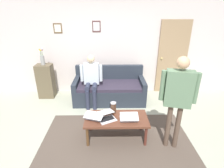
{
  "coord_description": "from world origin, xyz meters",
  "views": [
    {
      "loc": [
        0.0,
        2.72,
        2.29
      ],
      "look_at": [
        -0.05,
        -0.78,
        0.8
      ],
      "focal_mm": 28.25,
      "sensor_mm": 36.0,
      "label": 1
    }
  ],
  "objects_px": {
    "laptop_right": "(95,117)",
    "french_press": "(113,107)",
    "side_shelf": "(46,81)",
    "coffee_table": "(116,120)",
    "person_seated": "(91,78)",
    "interior_door": "(172,58)",
    "flower_vase": "(42,59)",
    "couch": "(109,89)",
    "laptop_center": "(107,117)",
    "person_standing": "(178,93)",
    "laptop_left": "(129,118)"
  },
  "relations": [
    {
      "from": "laptop_right",
      "to": "french_press",
      "type": "relative_size",
      "value": 1.66
    },
    {
      "from": "french_press",
      "to": "side_shelf",
      "type": "xyz_separation_m",
      "value": [
        1.82,
        -1.57,
        -0.08
      ]
    },
    {
      "from": "coffee_table",
      "to": "person_seated",
      "type": "bearing_deg",
      "value": -66.62
    },
    {
      "from": "interior_door",
      "to": "laptop_right",
      "type": "height_order",
      "value": "interior_door"
    },
    {
      "from": "flower_vase",
      "to": "couch",
      "type": "bearing_deg",
      "value": 173.17
    },
    {
      "from": "laptop_center",
      "to": "person_standing",
      "type": "relative_size",
      "value": 0.25
    },
    {
      "from": "laptop_right",
      "to": "french_press",
      "type": "xyz_separation_m",
      "value": [
        -0.34,
        -0.21,
        0.07
      ]
    },
    {
      "from": "interior_door",
      "to": "side_shelf",
      "type": "xyz_separation_m",
      "value": [
        3.52,
        0.32,
        -0.56
      ]
    },
    {
      "from": "couch",
      "to": "french_press",
      "type": "distance_m",
      "value": 1.39
    },
    {
      "from": "coffee_table",
      "to": "couch",
      "type": "bearing_deg",
      "value": -85.27
    },
    {
      "from": "french_press",
      "to": "person_standing",
      "type": "xyz_separation_m",
      "value": [
        -1.02,
        0.43,
        0.51
      ]
    },
    {
      "from": "laptop_left",
      "to": "side_shelf",
      "type": "relative_size",
      "value": 0.35
    },
    {
      "from": "interior_door",
      "to": "laptop_left",
      "type": "bearing_deg",
      "value": 56.45
    },
    {
      "from": "couch",
      "to": "laptop_left",
      "type": "height_order",
      "value": "couch"
    },
    {
      "from": "laptop_left",
      "to": "french_press",
      "type": "distance_m",
      "value": 0.38
    },
    {
      "from": "coffee_table",
      "to": "side_shelf",
      "type": "height_order",
      "value": "side_shelf"
    },
    {
      "from": "flower_vase",
      "to": "person_seated",
      "type": "bearing_deg",
      "value": 161.51
    },
    {
      "from": "person_standing",
      "to": "coffee_table",
      "type": "bearing_deg",
      "value": -14.1
    },
    {
      "from": "couch",
      "to": "coffee_table",
      "type": "relative_size",
      "value": 1.58
    },
    {
      "from": "couch",
      "to": "interior_door",
      "type": "bearing_deg",
      "value": -163.46
    },
    {
      "from": "person_standing",
      "to": "person_seated",
      "type": "relative_size",
      "value": 1.3
    },
    {
      "from": "flower_vase",
      "to": "interior_door",
      "type": "bearing_deg",
      "value": -174.84
    },
    {
      "from": "laptop_right",
      "to": "person_standing",
      "type": "distance_m",
      "value": 1.49
    },
    {
      "from": "person_standing",
      "to": "laptop_left",
      "type": "bearing_deg",
      "value": -13.24
    },
    {
      "from": "french_press",
      "to": "person_seated",
      "type": "bearing_deg",
      "value": -65.46
    },
    {
      "from": "laptop_center",
      "to": "french_press",
      "type": "bearing_deg",
      "value": -119.89
    },
    {
      "from": "interior_door",
      "to": "french_press",
      "type": "relative_size",
      "value": 8.33
    },
    {
      "from": "couch",
      "to": "laptop_right",
      "type": "bearing_deg",
      "value": 80.65
    },
    {
      "from": "laptop_left",
      "to": "flower_vase",
      "type": "relative_size",
      "value": 0.73
    },
    {
      "from": "interior_door",
      "to": "laptop_center",
      "type": "xyz_separation_m",
      "value": [
        1.83,
        2.12,
        -0.54
      ]
    },
    {
      "from": "laptop_right",
      "to": "flower_vase",
      "type": "xyz_separation_m",
      "value": [
        1.49,
        -1.79,
        0.61
      ]
    },
    {
      "from": "interior_door",
      "to": "person_standing",
      "type": "bearing_deg",
      "value": 73.74
    },
    {
      "from": "laptop_right",
      "to": "side_shelf",
      "type": "relative_size",
      "value": 0.44
    },
    {
      "from": "couch",
      "to": "laptop_left",
      "type": "bearing_deg",
      "value": 102.19
    },
    {
      "from": "side_shelf",
      "to": "person_seated",
      "type": "bearing_deg",
      "value": 161.56
    },
    {
      "from": "laptop_left",
      "to": "person_standing",
      "type": "xyz_separation_m",
      "value": [
        -0.75,
        0.18,
        0.58
      ]
    },
    {
      "from": "french_press",
      "to": "flower_vase",
      "type": "height_order",
      "value": "flower_vase"
    },
    {
      "from": "flower_vase",
      "to": "person_seated",
      "type": "relative_size",
      "value": 0.35
    },
    {
      "from": "interior_door",
      "to": "french_press",
      "type": "height_order",
      "value": "interior_door"
    },
    {
      "from": "coffee_table",
      "to": "person_seated",
      "type": "height_order",
      "value": "person_seated"
    },
    {
      "from": "laptop_right",
      "to": "flower_vase",
      "type": "relative_size",
      "value": 0.91
    },
    {
      "from": "laptop_right",
      "to": "side_shelf",
      "type": "height_order",
      "value": "side_shelf"
    },
    {
      "from": "couch",
      "to": "coffee_table",
      "type": "xyz_separation_m",
      "value": [
        -0.13,
        1.55,
        0.08
      ]
    },
    {
      "from": "laptop_left",
      "to": "flower_vase",
      "type": "xyz_separation_m",
      "value": [
        2.1,
        -1.83,
        0.61
      ]
    },
    {
      "from": "person_standing",
      "to": "couch",
      "type": "bearing_deg",
      "value": -58.59
    },
    {
      "from": "interior_door",
      "to": "laptop_left",
      "type": "relative_size",
      "value": 6.3
    },
    {
      "from": "laptop_center",
      "to": "interior_door",
      "type": "bearing_deg",
      "value": -130.83
    },
    {
      "from": "coffee_table",
      "to": "flower_vase",
      "type": "xyz_separation_m",
      "value": [
        1.88,
        -1.76,
        0.7
      ]
    },
    {
      "from": "couch",
      "to": "laptop_center",
      "type": "xyz_separation_m",
      "value": [
        0.05,
        1.59,
        0.18
      ]
    },
    {
      "from": "laptop_center",
      "to": "flower_vase",
      "type": "xyz_separation_m",
      "value": [
        1.69,
        -1.8,
        0.61
      ]
    }
  ]
}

